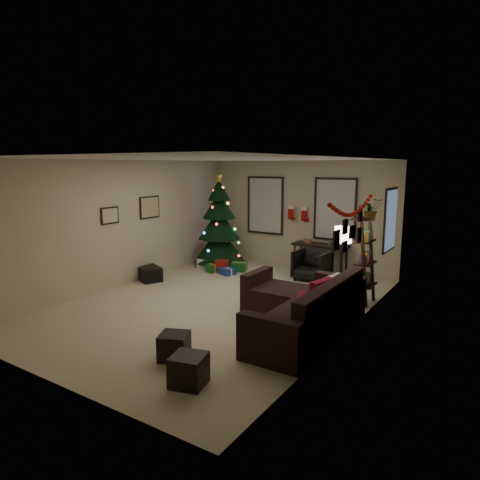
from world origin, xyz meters
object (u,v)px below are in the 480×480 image
object	(u,v)px
desk	(320,248)
desk_chair	(312,265)
christmas_tree	(219,228)
bookshelf	(366,257)
sofa	(303,310)

from	to	relation	value
desk	desk_chair	bearing A→B (deg)	-83.21
christmas_tree	bookshelf	size ratio (longest dim) A/B	1.30
desk	bookshelf	distance (m)	2.33
desk	bookshelf	bearing A→B (deg)	-46.63
christmas_tree	bookshelf	bearing A→B (deg)	-14.06
christmas_tree	desk	size ratio (longest dim) A/B	1.82
bookshelf	sofa	bearing A→B (deg)	-104.85
christmas_tree	bookshelf	distance (m)	4.22
bookshelf	christmas_tree	bearing A→B (deg)	165.94
christmas_tree	sofa	distance (m)	4.63
sofa	desk_chair	bearing A→B (deg)	110.53
sofa	desk	distance (m)	3.64
christmas_tree	desk	xyz separation A→B (m)	(2.50, 0.66, -0.37)
sofa	desk_chair	distance (m)	2.98
desk	bookshelf	size ratio (longest dim) A/B	0.71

